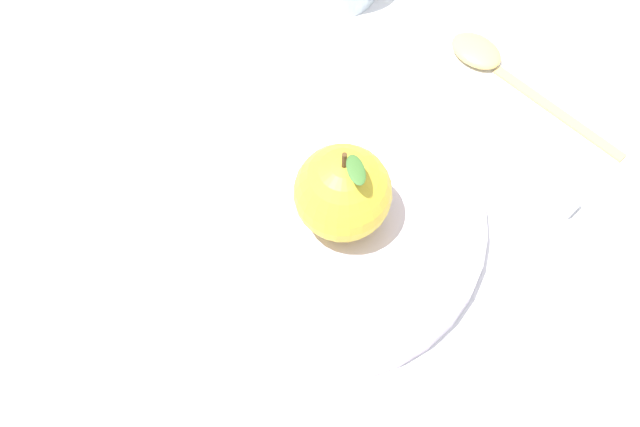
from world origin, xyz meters
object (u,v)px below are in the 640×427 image
Objects in this scene: linen_napkin at (109,421)px; dinner_plate at (320,221)px; apple at (347,194)px; spoon at (495,64)px; knife at (497,153)px.

dinner_plate is at bearing 99.40° from linen_napkin.
dinner_plate is 2.96× the size of apple.
spoon is (-0.05, 0.20, -0.05)m from apple.
linen_napkin is at bearing -80.60° from dinner_plate.
apple is at bearing -99.05° from knife.
dinner_plate is at bearing -102.85° from knife.
apple is (0.01, 0.01, 0.04)m from dinner_plate.
knife is 1.34× the size of linen_napkin.
spoon is 0.43m from linen_napkin.
apple reaches higher than spoon.
apple is 0.23m from linen_napkin.
dinner_plate reaches higher than linen_napkin.
dinner_plate is 0.21m from linen_napkin.
apple is at bearing 48.08° from dinner_plate.
spoon is 1.27× the size of linen_napkin.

